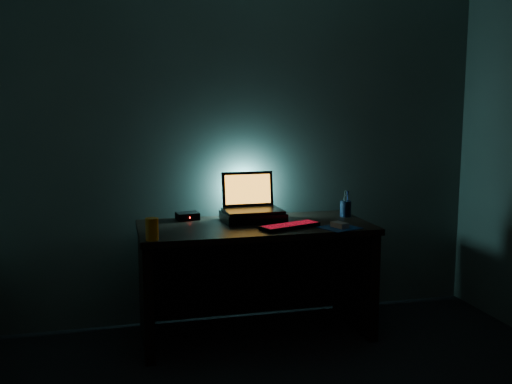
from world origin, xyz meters
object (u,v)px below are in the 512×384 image
at_px(juice_glass, 152,229).
at_px(mouse, 340,225).
at_px(pen_cup, 346,209).
at_px(router, 187,216).
at_px(laptop, 251,202).
at_px(keyboard, 290,226).

bearing_deg(juice_glass, mouse, 2.54).
height_order(pen_cup, router, pen_cup).
relative_size(juice_glass, router, 0.80).
distance_m(laptop, router, 0.44).
xyz_separation_m(pen_cup, juice_glass, (-1.36, -0.41, 0.01)).
bearing_deg(keyboard, router, 123.95).
xyz_separation_m(keyboard, router, (-0.59, 0.43, 0.01)).
bearing_deg(keyboard, pen_cup, 8.56).
xyz_separation_m(mouse, juice_glass, (-1.17, -0.05, 0.04)).
bearing_deg(juice_glass, pen_cup, 16.63).
bearing_deg(laptop, mouse, -42.89).
bearing_deg(mouse, keyboard, 143.81).
distance_m(juice_glass, router, 0.63).
xyz_separation_m(keyboard, mouse, (0.30, -0.08, 0.01)).
bearing_deg(juice_glass, keyboard, 8.84).
bearing_deg(laptop, juice_glass, -148.13).
xyz_separation_m(keyboard, pen_cup, (0.49, 0.27, 0.04)).
bearing_deg(pen_cup, router, 171.80).
height_order(keyboard, pen_cup, pen_cup).
distance_m(keyboard, router, 0.73).
height_order(mouse, pen_cup, pen_cup).
bearing_deg(laptop, pen_cup, -7.12).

